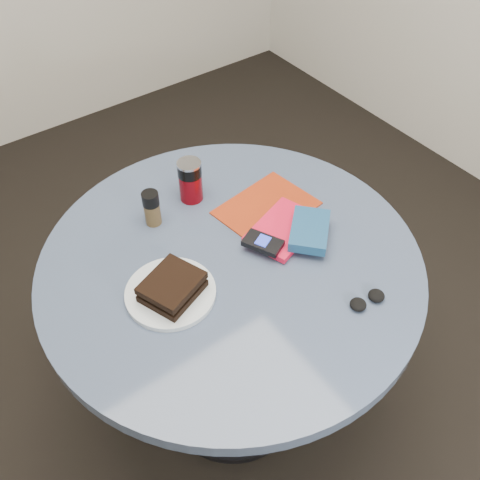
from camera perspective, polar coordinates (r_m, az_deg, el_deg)
ground at (r=2.01m, az=-0.72°, el=-16.40°), size 4.00×4.00×0.00m
table at (r=1.51m, az=-0.92°, el=-6.09°), size 1.00×1.00×0.75m
plate at (r=1.32m, az=-7.41°, el=-5.61°), size 0.27×0.27×0.01m
sandwich at (r=1.29m, az=-7.24°, el=-4.98°), size 0.17×0.16×0.05m
soda_can at (r=1.52m, az=-5.32°, el=6.32°), size 0.08×0.08×0.13m
pepper_grinder at (r=1.46m, az=-9.39°, el=3.40°), size 0.05×0.05×0.11m
magazine at (r=1.52m, az=2.85°, el=3.43°), size 0.29×0.23×0.00m
red_book at (r=1.45m, az=4.62°, el=1.20°), size 0.23×0.19×0.02m
novel at (r=1.42m, az=7.43°, el=1.04°), size 0.18×0.17×0.03m
mp3_player at (r=1.39m, az=2.46°, el=-0.31°), size 0.09×0.11×0.02m
headphones at (r=1.32m, az=13.42°, el=-6.25°), size 0.10×0.05×0.02m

